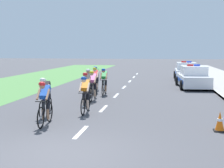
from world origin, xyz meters
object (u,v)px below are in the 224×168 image
(cyclist_second, at_px, (45,96))
(cyclist_sixth, at_px, (104,81))
(cyclist_lead, at_px, (45,103))
(traffic_cone_near, at_px, (220,122))
(cyclist_fourth, at_px, (87,88))
(cyclist_seventh, at_px, (89,82))
(police_car_nearest, at_px, (193,78))
(cyclist_fifth, at_px, (93,85))
(cyclist_third, at_px, (85,94))
(police_car_second, at_px, (186,72))
(cyclist_eighth, at_px, (95,80))
(cyclist_ninth, at_px, (96,78))

(cyclist_second, height_order, cyclist_sixth, same)
(cyclist_lead, xyz_separation_m, traffic_cone_near, (5.76, 0.05, -0.48))
(cyclist_fourth, relative_size, cyclist_seventh, 1.00)
(cyclist_sixth, bearing_deg, cyclist_fourth, -95.03)
(cyclist_sixth, relative_size, police_car_nearest, 0.38)
(cyclist_fifth, relative_size, traffic_cone_near, 2.69)
(cyclist_fifth, height_order, cyclist_sixth, same)
(cyclist_lead, bearing_deg, cyclist_third, 67.86)
(cyclist_fifth, xyz_separation_m, police_car_second, (5.56, 12.06, -0.11))
(cyclist_second, distance_m, police_car_nearest, 12.24)
(cyclist_sixth, relative_size, cyclist_eighth, 1.00)
(cyclist_ninth, bearing_deg, cyclist_fifth, -80.65)
(cyclist_fifth, bearing_deg, cyclist_seventh, 110.34)
(cyclist_fourth, bearing_deg, cyclist_second, -107.25)
(cyclist_fourth, bearing_deg, cyclist_sixth, 84.97)
(cyclist_sixth, distance_m, police_car_second, 11.35)
(cyclist_second, bearing_deg, police_car_second, 67.92)
(cyclist_second, height_order, cyclist_ninth, same)
(cyclist_lead, xyz_separation_m, cyclist_fifth, (0.50, 5.44, 0.00))
(cyclist_fifth, xyz_separation_m, police_car_nearest, (5.57, 6.24, -0.11))
(cyclist_third, relative_size, cyclist_fifth, 1.00)
(cyclist_sixth, bearing_deg, cyclist_eighth, 130.78)
(cyclist_fifth, bearing_deg, cyclist_eighth, 99.41)
(police_car_second, bearing_deg, cyclist_third, -108.67)
(cyclist_eighth, relative_size, cyclist_ninth, 1.00)
(traffic_cone_near, bearing_deg, police_car_second, 89.01)
(cyclist_ninth, xyz_separation_m, police_car_nearest, (6.23, 2.19, -0.11))
(cyclist_third, xyz_separation_m, cyclist_ninth, (-1.06, 7.31, 0.00))
(police_car_second, bearing_deg, traffic_cone_near, -90.99)
(cyclist_third, distance_m, cyclist_sixth, 5.32)
(cyclist_third, bearing_deg, police_car_nearest, 61.41)
(cyclist_eighth, height_order, police_car_second, police_car_second)
(police_car_nearest, bearing_deg, cyclist_fifth, -131.73)
(police_car_nearest, xyz_separation_m, traffic_cone_near, (-0.30, -11.63, -0.37))
(cyclist_third, bearing_deg, cyclist_fifth, 96.82)
(police_car_second, xyz_separation_m, traffic_cone_near, (-0.30, -17.45, -0.37))
(cyclist_third, xyz_separation_m, cyclist_seventh, (-0.92, 4.69, 0.00))
(cyclist_fourth, xyz_separation_m, cyclist_eighth, (-0.41, 3.97, 0.00))
(cyclist_eighth, relative_size, traffic_cone_near, 2.68)
(cyclist_fifth, distance_m, cyclist_sixth, 2.07)
(cyclist_lead, distance_m, cyclist_ninth, 9.50)
(cyclist_second, height_order, police_car_second, police_car_second)
(cyclist_eighth, height_order, traffic_cone_near, cyclist_eighth)
(cyclist_sixth, xyz_separation_m, cyclist_ninth, (-0.88, 2.00, 0.00))
(cyclist_lead, distance_m, cyclist_third, 2.36)
(cyclist_fourth, height_order, cyclist_seventh, same)
(cyclist_second, bearing_deg, cyclist_sixth, 78.94)
(cyclist_fourth, height_order, cyclist_sixth, same)
(cyclist_seventh, height_order, cyclist_ninth, same)
(cyclist_lead, xyz_separation_m, cyclist_eighth, (0.03, 8.29, 0.00))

